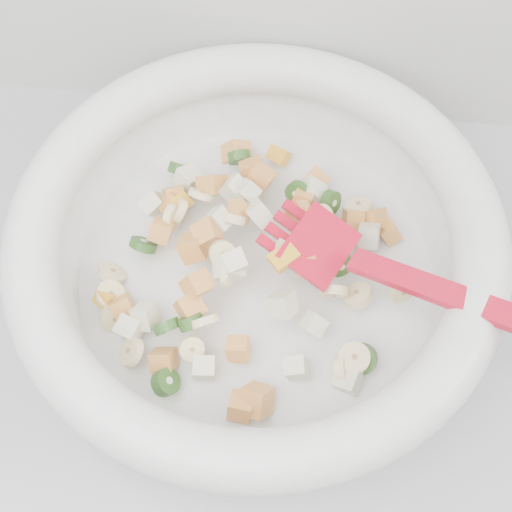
# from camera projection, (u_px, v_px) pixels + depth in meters

# --- Properties ---
(counter) EXTENTS (2.00, 0.60, 0.90)m
(counter) POSITION_uv_depth(u_px,v_px,m) (361.00, 451.00, 1.00)
(counter) COLOR gray
(counter) RESTS_ON ground
(mixing_bowl) EXTENTS (0.49, 0.43, 0.14)m
(mixing_bowl) POSITION_uv_depth(u_px,v_px,m) (256.00, 247.00, 0.58)
(mixing_bowl) COLOR white
(mixing_bowl) RESTS_ON counter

